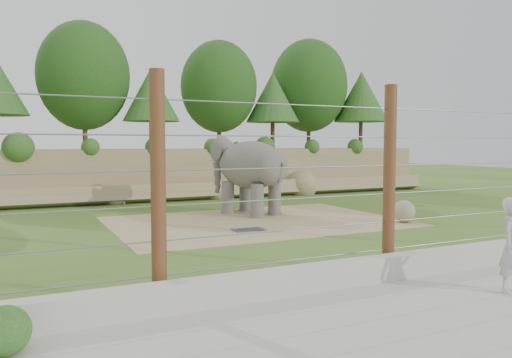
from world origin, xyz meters
name	(u,v)px	position (x,y,z in m)	size (l,w,h in m)	color
ground	(285,237)	(0.00, 0.00, 0.00)	(90.00, 90.00, 0.00)	#42651C
back_embankment	(177,121)	(0.59, 12.68, 3.97)	(30.00, 5.52, 8.77)	#8B7356
dirt_patch	(256,221)	(0.50, 3.00, 0.01)	(10.00, 7.00, 0.02)	tan
drain_grate	(248,230)	(-0.54, 1.45, 0.04)	(1.00, 0.60, 0.03)	#262628
elephant	(251,176)	(1.11, 4.73, 1.50)	(1.59, 3.72, 3.01)	#67625C
stone_ball	(404,211)	(5.03, 0.51, 0.41)	(0.78, 0.78, 0.78)	gray
retaining_wall	(404,265)	(0.00, -5.00, 0.25)	(26.00, 0.35, 0.50)	beige
walkway	(486,305)	(0.00, -7.00, 0.01)	(26.00, 4.00, 0.01)	beige
barrier_fence	(389,179)	(0.00, -4.50, 2.00)	(20.26, 0.26, 4.00)	#592A1A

